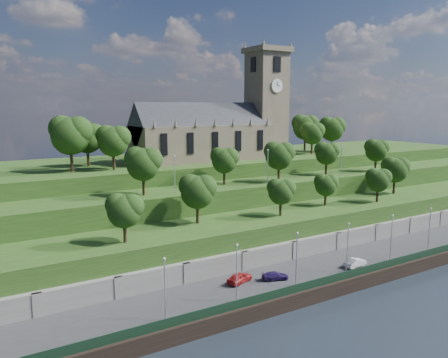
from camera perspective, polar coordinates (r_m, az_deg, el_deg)
ground at (r=71.81m, az=18.22°, el=-13.29°), size 320.00×320.00×0.00m
promenade at (r=75.19m, az=14.76°, el=-11.25°), size 160.00×12.00×2.00m
quay_wall at (r=71.37m, az=18.29°, el=-12.49°), size 160.00×0.50×2.20m
fence at (r=71.23m, az=17.96°, el=-11.22°), size 160.00×0.10×1.20m
retaining_wall at (r=78.72m, az=11.69°, el=-9.02°), size 160.00×2.10×5.00m
embankment_lower at (r=82.60m, az=8.90°, el=-6.95°), size 160.00×12.00×8.00m
embankment_upper at (r=90.52m, az=4.51°, el=-4.09°), size 160.00×10.00×12.00m
hilltop at (r=107.68m, az=-1.91°, el=-1.06°), size 160.00×32.00×15.00m
church at (r=102.84m, az=-0.48°, el=6.88°), size 38.60×12.35×27.60m
trees_lower at (r=81.46m, az=9.51°, el=-0.62°), size 68.47×9.18×8.28m
trees_upper at (r=89.29m, az=6.27°, el=3.11°), size 63.19×8.22×8.44m
trees_hilltop at (r=100.80m, az=-0.93°, el=6.23°), size 75.81×16.26×10.57m
lamp_posts_promenade at (r=69.75m, az=15.85°, el=-8.15°), size 60.36×0.36×7.84m
lamp_posts_upper at (r=86.29m, az=5.74°, el=2.02°), size 40.36×0.36×6.94m
car_left at (r=64.73m, az=2.05°, el=-12.74°), size 4.70×3.09×1.49m
car_middle at (r=73.63m, az=16.74°, el=-10.39°), size 4.36×2.01×1.39m
car_right at (r=66.15m, az=6.70°, el=-12.45°), size 4.32×2.77×1.16m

